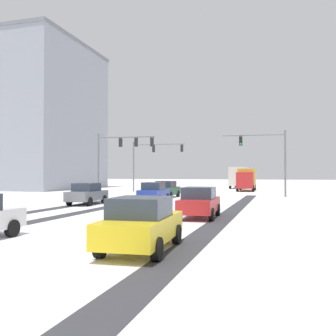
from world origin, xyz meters
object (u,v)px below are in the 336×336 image
(traffic_signal_near_left, at_px, (121,150))
(car_red_fourth, at_px, (199,202))
(car_grey_third, at_px, (87,194))
(car_yellow_cab_fifth, at_px, (142,224))
(traffic_signal_near_right, at_px, (267,152))
(box_truck_delivery, at_px, (246,179))
(car_dark_green_lead, at_px, (166,189))
(traffic_signal_far_left, at_px, (151,156))
(car_blue_second, at_px, (154,192))
(bus_oncoming, at_px, (240,176))
(office_building_far_left_block, at_px, (29,118))

(traffic_signal_near_left, bearing_deg, car_red_fourth, -54.64)
(car_grey_third, distance_m, car_red_fourth, 11.56)
(traffic_signal_near_left, height_order, car_yellow_cab_fifth, traffic_signal_near_left)
(traffic_signal_near_right, xyz_separation_m, box_truck_delivery, (-3.20, 14.94, -2.79))
(traffic_signal_near_left, height_order, car_red_fourth, traffic_signal_near_left)
(car_dark_green_lead, xyz_separation_m, car_grey_third, (-3.34, -9.82, 0.00))
(traffic_signal_far_left, height_order, car_yellow_cab_fifth, traffic_signal_far_left)
(box_truck_delivery, bearing_deg, traffic_signal_near_left, -124.46)
(traffic_signal_near_right, height_order, box_truck_delivery, traffic_signal_near_right)
(traffic_signal_near_right, bearing_deg, car_yellow_cab_fifth, -96.29)
(traffic_signal_near_right, relative_size, car_grey_third, 1.56)
(traffic_signal_near_left, relative_size, car_yellow_cab_fifth, 1.55)
(car_blue_second, height_order, bus_oncoming, bus_oncoming)
(traffic_signal_near_left, relative_size, box_truck_delivery, 0.88)
(traffic_signal_near_left, xyz_separation_m, traffic_signal_far_left, (-0.07, 9.96, -0.12))
(car_blue_second, height_order, car_red_fourth, same)
(box_truck_delivery, bearing_deg, bus_oncoming, 99.67)
(office_building_far_left_block, bearing_deg, car_red_fourth, -42.77)
(traffic_signal_near_left, bearing_deg, car_blue_second, -47.90)
(car_dark_green_lead, relative_size, car_blue_second, 0.99)
(car_blue_second, xyz_separation_m, bus_oncoming, (3.89, 33.59, 1.18))
(bus_oncoming, relative_size, box_truck_delivery, 1.49)
(car_grey_third, distance_m, office_building_far_left_block, 36.54)
(traffic_signal_near_right, distance_m, car_blue_second, 12.52)
(traffic_signal_near_right, distance_m, car_red_fourth, 18.66)
(car_dark_green_lead, xyz_separation_m, car_yellow_cab_fifth, (6.56, -24.72, 0.00))
(bus_oncoming, bearing_deg, traffic_signal_near_right, -78.92)
(car_grey_third, distance_m, bus_oncoming, 38.44)
(car_red_fourth, height_order, car_yellow_cab_fifth, same)
(car_blue_second, relative_size, car_red_fourth, 1.00)
(office_building_far_left_block, bearing_deg, car_yellow_cab_fifth, -49.85)
(car_dark_green_lead, relative_size, box_truck_delivery, 0.56)
(traffic_signal_far_left, bearing_deg, car_red_fourth, -66.06)
(car_grey_third, bearing_deg, box_truck_delivery, 70.26)
(car_dark_green_lead, relative_size, car_grey_third, 0.99)
(box_truck_delivery, relative_size, office_building_far_left_block, 0.33)
(car_dark_green_lead, bearing_deg, car_yellow_cab_fifth, -75.13)
(traffic_signal_near_right, relative_size, office_building_far_left_block, 0.29)
(car_dark_green_lead, xyz_separation_m, car_red_fourth, (6.53, -15.83, 0.00))
(traffic_signal_near_right, bearing_deg, car_grey_third, -136.92)
(car_dark_green_lead, height_order, office_building_far_left_block, office_building_far_left_block)
(car_dark_green_lead, height_order, box_truck_delivery, box_truck_delivery)
(car_red_fourth, bearing_deg, car_yellow_cab_fifth, -89.75)
(car_red_fourth, relative_size, car_yellow_cab_fifth, 0.99)
(car_dark_green_lead, bearing_deg, traffic_signal_near_left, 174.10)
(traffic_signal_far_left, relative_size, car_red_fourth, 1.64)
(traffic_signal_near_left, bearing_deg, car_dark_green_lead, -5.90)
(car_red_fourth, xyz_separation_m, box_truck_delivery, (-0.19, 33.00, 0.82))
(car_yellow_cab_fifth, bearing_deg, car_dark_green_lead, 104.87)
(bus_oncoming, height_order, office_building_far_left_block, office_building_far_left_block)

